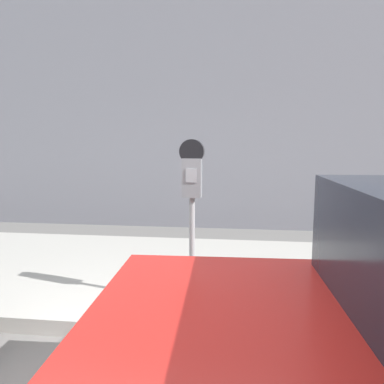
{
  "coord_description": "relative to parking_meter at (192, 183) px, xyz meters",
  "views": [
    {
      "loc": [
        0.71,
        -2.03,
        1.67
      ],
      "look_at": [
        0.31,
        1.3,
        1.2
      ],
      "focal_mm": 35.0,
      "sensor_mm": 36.0,
      "label": 1
    }
  ],
  "objects": [
    {
      "name": "sidewalk",
      "position": [
        -0.31,
        0.9,
        -1.21
      ],
      "size": [
        24.0,
        2.8,
        0.15
      ],
      "color": "#ADAAA3",
      "rests_on": "ground_plane"
    },
    {
      "name": "building_facade",
      "position": [
        -0.31,
        3.79,
        1.68
      ],
      "size": [
        24.0,
        0.3,
        5.93
      ],
      "color": "gray",
      "rests_on": "ground_plane"
    },
    {
      "name": "parking_meter",
      "position": [
        0.0,
        0.0,
        0.0
      ],
      "size": [
        0.22,
        0.13,
        1.53
      ],
      "color": "gray",
      "rests_on": "sidewalk"
    }
  ]
}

